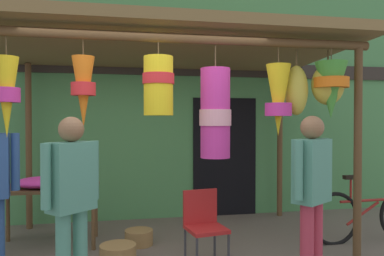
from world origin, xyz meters
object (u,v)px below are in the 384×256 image
(vendor_in_orange, at_px, (312,186))
(wicker_basket_spare, at_px, (139,237))
(flower_heap_on_table, at_px, (45,182))
(folding_chair, at_px, (204,222))
(customer_foreground, at_px, (72,193))
(wicker_basket_by_table, at_px, (118,253))
(parked_bicycle, at_px, (369,215))
(display_table, at_px, (49,193))

(vendor_in_orange, bearing_deg, wicker_basket_spare, 135.38)
(vendor_in_orange, bearing_deg, flower_heap_on_table, 148.71)
(folding_chair, bearing_deg, customer_foreground, -157.08)
(folding_chair, xyz_separation_m, customer_foreground, (-1.33, -0.56, 0.47))
(wicker_basket_by_table, height_order, parked_bicycle, parked_bicycle)
(flower_heap_on_table, relative_size, customer_foreground, 0.44)
(flower_heap_on_table, relative_size, vendor_in_orange, 0.43)
(folding_chair, distance_m, wicker_basket_spare, 1.18)
(display_table, height_order, parked_bicycle, parked_bicycle)
(flower_heap_on_table, xyz_separation_m, folding_chair, (1.83, -1.00, -0.33))
(wicker_basket_by_table, distance_m, customer_foreground, 1.31)
(display_table, relative_size, wicker_basket_by_table, 2.98)
(folding_chair, relative_size, wicker_basket_spare, 2.30)
(folding_chair, xyz_separation_m, parked_bicycle, (2.37, 0.44, -0.16))
(flower_heap_on_table, height_order, folding_chair, flower_heap_on_table)
(folding_chair, relative_size, parked_bicycle, 0.48)
(wicker_basket_spare, relative_size, parked_bicycle, 0.21)
(folding_chair, bearing_deg, flower_heap_on_table, 151.34)
(wicker_basket_by_table, bearing_deg, folding_chair, -19.11)
(parked_bicycle, height_order, vendor_in_orange, vendor_in_orange)
(folding_chair, relative_size, customer_foreground, 0.51)
(wicker_basket_by_table, relative_size, vendor_in_orange, 0.25)
(wicker_basket_spare, height_order, parked_bicycle, parked_bicycle)
(display_table, height_order, folding_chair, folding_chair)
(display_table, relative_size, parked_bicycle, 0.71)
(parked_bicycle, bearing_deg, flower_heap_on_table, 172.41)
(wicker_basket_spare, height_order, customer_foreground, customer_foreground)
(folding_chair, height_order, wicker_basket_by_table, folding_chair)
(display_table, distance_m, flower_heap_on_table, 0.18)
(display_table, distance_m, wicker_basket_by_table, 1.29)
(vendor_in_orange, bearing_deg, wicker_basket_by_table, 151.76)
(folding_chair, distance_m, wicker_basket_by_table, 1.06)
(parked_bicycle, bearing_deg, wicker_basket_spare, 171.57)
(folding_chair, height_order, parked_bicycle, parked_bicycle)
(folding_chair, bearing_deg, wicker_basket_by_table, 160.89)
(parked_bicycle, distance_m, vendor_in_orange, 1.93)
(vendor_in_orange, bearing_deg, display_table, 147.17)
(flower_heap_on_table, xyz_separation_m, customer_foreground, (0.50, -1.56, 0.14))
(display_table, bearing_deg, folding_chair, -31.07)
(parked_bicycle, bearing_deg, vendor_in_orange, -142.33)
(folding_chair, height_order, customer_foreground, customer_foreground)
(display_table, xyz_separation_m, customer_foreground, (0.47, -1.65, 0.30))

